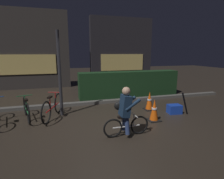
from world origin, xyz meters
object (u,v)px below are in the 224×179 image
object	(u,v)px
parked_bike_left_mid	(26,109)
cyclist	(125,112)
closed_umbrella	(185,104)
traffic_cone_near	(154,110)
street_post	(60,74)
parked_bike_center_left	(53,107)
traffic_cone_far	(149,101)
blue_crate	(174,109)

from	to	relation	value
parked_bike_left_mid	cyclist	distance (m)	3.19
parked_bike_left_mid	closed_umbrella	distance (m)	5.08
parked_bike_left_mid	traffic_cone_near	xyz separation A→B (m)	(3.75, -1.21, -0.00)
street_post	traffic_cone_near	distance (m)	3.17
parked_bike_center_left	traffic_cone_far	bearing A→B (deg)	-72.86
traffic_cone_far	blue_crate	xyz separation A→B (m)	(0.63, -0.61, -0.17)
street_post	traffic_cone_near	xyz separation A→B (m)	(2.70, -1.30, -1.04)
parked_bike_left_mid	traffic_cone_near	distance (m)	3.94
traffic_cone_far	cyclist	bearing A→B (deg)	-132.78
cyclist	closed_umbrella	world-z (taller)	cyclist
cyclist	traffic_cone_near	bearing A→B (deg)	29.86
parked_bike_left_mid	street_post	bearing A→B (deg)	-99.89
street_post	closed_umbrella	bearing A→B (deg)	-16.36
parked_bike_left_mid	closed_umbrella	xyz separation A→B (m)	(4.97, -1.06, 0.07)
traffic_cone_far	cyclist	world-z (taller)	cyclist
parked_bike_center_left	blue_crate	distance (m)	4.05
parked_bike_center_left	closed_umbrella	distance (m)	4.30
parked_bike_center_left	traffic_cone_far	world-z (taller)	parked_bike_center_left
blue_crate	cyclist	distance (m)	2.51
parked_bike_center_left	traffic_cone_near	bearing A→B (deg)	-91.70
closed_umbrella	blue_crate	bearing A→B (deg)	-66.98
parked_bike_center_left	blue_crate	size ratio (longest dim) A/B	3.69
blue_crate	closed_umbrella	size ratio (longest dim) A/B	0.52
street_post	traffic_cone_near	size ratio (longest dim) A/B	4.05
traffic_cone_near	blue_crate	world-z (taller)	traffic_cone_near
street_post	cyclist	distance (m)	2.60
street_post	parked_bike_left_mid	bearing A→B (deg)	-175.12
parked_bike_left_mid	closed_umbrella	world-z (taller)	closed_umbrella
traffic_cone_near	blue_crate	size ratio (longest dim) A/B	1.53
traffic_cone_near	parked_bike_center_left	bearing A→B (deg)	159.27
parked_bike_left_mid	traffic_cone_far	world-z (taller)	parked_bike_left_mid
parked_bike_center_left	traffic_cone_far	distance (m)	3.35
blue_crate	parked_bike_left_mid	bearing A→B (deg)	170.33
parked_bike_center_left	traffic_cone_far	size ratio (longest dim) A/B	2.46
street_post	traffic_cone_far	distance (m)	3.26
blue_crate	closed_umbrella	world-z (taller)	closed_umbrella
cyclist	blue_crate	bearing A→B (deg)	26.25
street_post	closed_umbrella	size ratio (longest dim) A/B	3.21
traffic_cone_far	cyclist	distance (m)	2.35
cyclist	traffic_cone_far	bearing A→B (deg)	47.15
street_post	parked_bike_center_left	size ratio (longest dim) A/B	1.68
cyclist	closed_umbrella	bearing A→B (deg)	19.15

